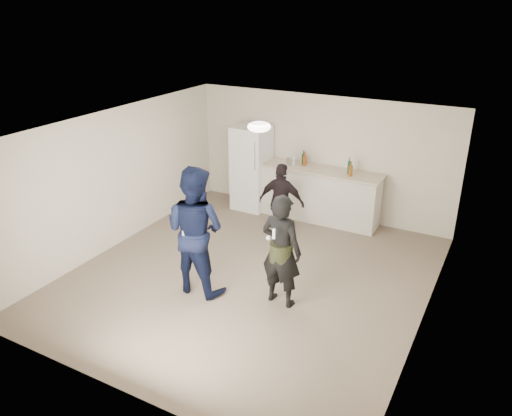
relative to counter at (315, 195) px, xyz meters
The scene contains 21 objects.
floor 2.72m from the counter, 91.01° to the right, with size 6.00×6.00×0.00m, color #6B5B4C.
ceiling 3.32m from the counter, 91.01° to the right, with size 6.00×6.00×0.00m, color silver.
wall_back 0.80m from the counter, 98.12° to the left, with size 6.00×6.00×0.00m, color beige.
wall_front 5.72m from the counter, 90.48° to the right, with size 6.00×6.00×0.00m, color beige.
wall_left 3.93m from the counter, 136.33° to the right, with size 6.00×6.00×0.00m, color beige.
wall_right 3.87m from the counter, 44.65° to the right, with size 6.00×6.00×0.00m, color beige.
counter is the anchor object (origin of this frame).
counter_top 0.55m from the counter, ahead, with size 2.68×0.64×0.04m, color beige.
fridge 1.50m from the counter, behind, with size 0.70×0.70×1.80m, color white.
fridge_handle 1.47m from the counter, 159.35° to the right, with size 0.02×0.02×0.60m, color white.
ceiling_dome 3.05m from the counter, 91.14° to the right, with size 0.36×0.36×0.16m, color white.
shaker 0.88m from the counter, behind, with size 0.08×0.08×0.17m, color #B8B9BD.
man 3.47m from the counter, 100.09° to the right, with size 0.99×0.77×2.03m, color #0F1A40.
woman 3.21m from the counter, 77.05° to the right, with size 0.64×0.42×1.74m, color black.
camo_shorts 3.21m from the counter, 77.05° to the right, with size 0.34×0.34×0.28m, color #323A1A.
spectator 1.21m from the counter, 100.00° to the right, with size 0.87×0.36×1.49m, color black.
remote_man 3.75m from the counter, 99.33° to the right, with size 0.04×0.04×0.15m, color white.
nunchuk_man 3.69m from the counter, 97.56° to the right, with size 0.07×0.07×0.07m, color silver.
remote_woman 3.51m from the counter, 77.99° to the right, with size 0.04×0.04×0.15m, color white.
nunchuk_woman 3.44m from the counter, 79.54° to the right, with size 0.07×0.07×0.07m, color white.
bottle_cluster 0.68m from the counter, ahead, with size 1.29×0.30×0.25m.
Camera 1 is at (3.48, -6.25, 4.27)m, focal length 35.00 mm.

